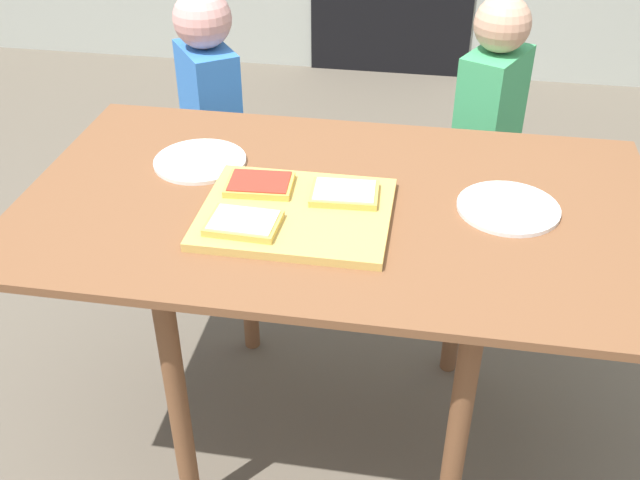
{
  "coord_description": "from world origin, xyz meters",
  "views": [
    {
      "loc": [
        0.2,
        -1.41,
        1.62
      ],
      "look_at": [
        -0.04,
        0.0,
        0.64
      ],
      "focal_mm": 41.67,
      "sensor_mm": 36.0,
      "label": 1
    }
  ],
  "objects_px": {
    "plate_white_right": "(508,208)",
    "child_left": "(211,117)",
    "dining_table": "(336,235)",
    "child_right": "(487,134)",
    "pizza_slice_near_left": "(244,223)",
    "plate_white_left": "(200,161)",
    "pizza_slice_far_left": "(260,184)",
    "pizza_slice_far_right": "(344,193)",
    "cutting_board": "(296,213)"
  },
  "relations": [
    {
      "from": "dining_table",
      "to": "child_right",
      "type": "xyz_separation_m",
      "value": [
        0.37,
        0.77,
        -0.08
      ]
    },
    {
      "from": "cutting_board",
      "to": "child_left",
      "type": "xyz_separation_m",
      "value": [
        -0.45,
        0.82,
        -0.18
      ]
    },
    {
      "from": "dining_table",
      "to": "pizza_slice_near_left",
      "type": "xyz_separation_m",
      "value": [
        -0.17,
        -0.17,
        0.12
      ]
    },
    {
      "from": "plate_white_right",
      "to": "child_right",
      "type": "xyz_separation_m",
      "value": [
        -0.01,
        0.75,
        -0.18
      ]
    },
    {
      "from": "plate_white_left",
      "to": "child_right",
      "type": "xyz_separation_m",
      "value": [
        0.72,
        0.65,
        -0.18
      ]
    },
    {
      "from": "cutting_board",
      "to": "child_right",
      "type": "relative_size",
      "value": 0.4
    },
    {
      "from": "plate_white_left",
      "to": "plate_white_right",
      "type": "distance_m",
      "value": 0.74
    },
    {
      "from": "plate_white_left",
      "to": "pizza_slice_near_left",
      "type": "bearing_deg",
      "value": -57.19
    },
    {
      "from": "plate_white_left",
      "to": "dining_table",
      "type": "bearing_deg",
      "value": -18.21
    },
    {
      "from": "pizza_slice_far_right",
      "to": "pizza_slice_near_left",
      "type": "distance_m",
      "value": 0.24
    },
    {
      "from": "dining_table",
      "to": "pizza_slice_far_right",
      "type": "distance_m",
      "value": 0.13
    },
    {
      "from": "cutting_board",
      "to": "pizza_slice_far_left",
      "type": "xyz_separation_m",
      "value": [
        -0.1,
        0.08,
        0.02
      ]
    },
    {
      "from": "child_left",
      "to": "pizza_slice_far_left",
      "type": "bearing_deg",
      "value": -64.71
    },
    {
      "from": "pizza_slice_near_left",
      "to": "child_right",
      "type": "height_order",
      "value": "child_right"
    },
    {
      "from": "dining_table",
      "to": "plate_white_left",
      "type": "relative_size",
      "value": 6.33
    },
    {
      "from": "dining_table",
      "to": "plate_white_right",
      "type": "xyz_separation_m",
      "value": [
        0.38,
        0.02,
        0.1
      ]
    },
    {
      "from": "pizza_slice_far_left",
      "to": "pizza_slice_far_right",
      "type": "xyz_separation_m",
      "value": [
        0.19,
        -0.01,
        0.0
      ]
    },
    {
      "from": "pizza_slice_near_left",
      "to": "plate_white_right",
      "type": "xyz_separation_m",
      "value": [
        0.55,
        0.19,
        -0.02
      ]
    },
    {
      "from": "child_right",
      "to": "dining_table",
      "type": "bearing_deg",
      "value": -115.53
    },
    {
      "from": "pizza_slice_far_left",
      "to": "child_right",
      "type": "xyz_separation_m",
      "value": [
        0.54,
        0.78,
        -0.21
      ]
    },
    {
      "from": "dining_table",
      "to": "child_right",
      "type": "distance_m",
      "value": 0.86
    },
    {
      "from": "dining_table",
      "to": "child_left",
      "type": "bearing_deg",
      "value": 125.58
    },
    {
      "from": "pizza_slice_far_right",
      "to": "plate_white_right",
      "type": "distance_m",
      "value": 0.36
    },
    {
      "from": "dining_table",
      "to": "plate_white_left",
      "type": "xyz_separation_m",
      "value": [
        -0.35,
        0.12,
        0.1
      ]
    },
    {
      "from": "plate_white_right",
      "to": "child_left",
      "type": "distance_m",
      "value": 1.16
    },
    {
      "from": "child_right",
      "to": "plate_white_left",
      "type": "bearing_deg",
      "value": -137.88
    },
    {
      "from": "child_left",
      "to": "child_right",
      "type": "relative_size",
      "value": 0.99
    },
    {
      "from": "cutting_board",
      "to": "child_left",
      "type": "distance_m",
      "value": 0.95
    },
    {
      "from": "pizza_slice_near_left",
      "to": "plate_white_right",
      "type": "relative_size",
      "value": 0.68
    },
    {
      "from": "plate_white_right",
      "to": "child_right",
      "type": "height_order",
      "value": "child_right"
    },
    {
      "from": "pizza_slice_far_right",
      "to": "pizza_slice_near_left",
      "type": "height_order",
      "value": "same"
    },
    {
      "from": "child_right",
      "to": "cutting_board",
      "type": "bearing_deg",
      "value": -117.45
    },
    {
      "from": "pizza_slice_near_left",
      "to": "plate_white_left",
      "type": "bearing_deg",
      "value": 122.81
    },
    {
      "from": "dining_table",
      "to": "child_left",
      "type": "xyz_separation_m",
      "value": [
        -0.53,
        0.73,
        -0.08
      ]
    },
    {
      "from": "cutting_board",
      "to": "plate_white_left",
      "type": "height_order",
      "value": "cutting_board"
    },
    {
      "from": "plate_white_left",
      "to": "pizza_slice_far_left",
      "type": "bearing_deg",
      "value": -34.66
    },
    {
      "from": "cutting_board",
      "to": "pizza_slice_near_left",
      "type": "relative_size",
      "value": 2.67
    },
    {
      "from": "pizza_slice_far_right",
      "to": "child_right",
      "type": "relative_size",
      "value": 0.15
    },
    {
      "from": "pizza_slice_near_left",
      "to": "plate_white_right",
      "type": "height_order",
      "value": "pizza_slice_near_left"
    },
    {
      "from": "pizza_slice_near_left",
      "to": "plate_white_left",
      "type": "distance_m",
      "value": 0.34
    },
    {
      "from": "dining_table",
      "to": "pizza_slice_near_left",
      "type": "relative_size",
      "value": 9.34
    },
    {
      "from": "plate_white_left",
      "to": "child_left",
      "type": "height_order",
      "value": "child_left"
    },
    {
      "from": "pizza_slice_near_left",
      "to": "child_left",
      "type": "bearing_deg",
      "value": 111.46
    },
    {
      "from": "cutting_board",
      "to": "pizza_slice_far_left",
      "type": "height_order",
      "value": "pizza_slice_far_left"
    },
    {
      "from": "dining_table",
      "to": "plate_white_right",
      "type": "relative_size",
      "value": 6.33
    },
    {
      "from": "pizza_slice_far_left",
      "to": "plate_white_right",
      "type": "height_order",
      "value": "pizza_slice_far_left"
    },
    {
      "from": "plate_white_right",
      "to": "child_left",
      "type": "xyz_separation_m",
      "value": [
        -0.9,
        0.71,
        -0.18
      ]
    },
    {
      "from": "child_right",
      "to": "child_left",
      "type": "bearing_deg",
      "value": -177.74
    },
    {
      "from": "pizza_slice_far_right",
      "to": "plate_white_right",
      "type": "height_order",
      "value": "pizza_slice_far_right"
    },
    {
      "from": "pizza_slice_far_right",
      "to": "pizza_slice_near_left",
      "type": "relative_size",
      "value": 1.01
    }
  ]
}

